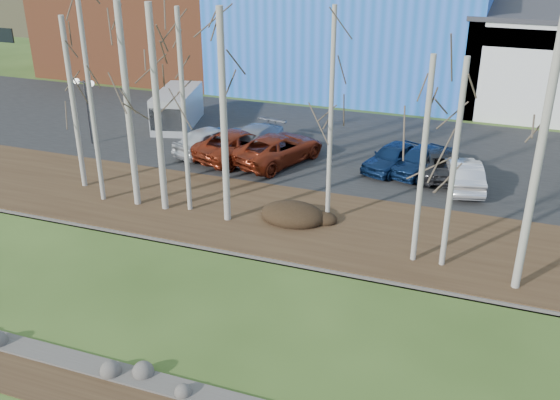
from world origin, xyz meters
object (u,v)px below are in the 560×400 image
at_px(car_3, 252,142).
at_px(car_2, 240,144).
at_px(car_1, 229,140).
at_px(car_8, 278,148).
at_px(car_0, 211,140).
at_px(car_9, 393,157).
at_px(van_grey, 176,109).
at_px(car_4, 420,160).
at_px(street_lamp, 85,93).
at_px(car_6, 439,162).
at_px(car_5, 463,174).

bearing_deg(car_3, car_2, -117.30).
xyz_separation_m(car_1, car_8, (3.35, -0.83, 0.15)).
height_order(car_0, car_2, car_0).
distance_m(car_9, van_grey, 14.80).
distance_m(car_3, car_4, 9.44).
xyz_separation_m(street_lamp, car_0, (7.51, 0.92, -2.25)).
relative_size(car_0, van_grey, 0.84).
bearing_deg(car_6, van_grey, -23.30).
relative_size(car_4, car_8, 0.74).
bearing_deg(car_4, car_0, -152.86).
bearing_deg(car_3, van_grey, 162.04).
xyz_separation_m(car_3, car_4, (9.43, 0.41, -0.03)).
height_order(car_3, car_4, car_3).
relative_size(car_4, van_grey, 0.76).
xyz_separation_m(car_0, car_5, (13.99, -0.15, -0.07)).
bearing_deg(car_5, car_3, -17.35).
distance_m(car_5, van_grey, 18.70).
bearing_deg(car_4, car_6, 33.45).
relative_size(car_5, van_grey, 0.79).
bearing_deg(van_grey, car_8, -38.08).
distance_m(car_3, car_8, 1.96).
bearing_deg(car_1, car_5, -171.95).
distance_m(car_2, car_4, 9.94).
height_order(street_lamp, car_8, street_lamp).
bearing_deg(street_lamp, car_0, 15.71).
relative_size(car_3, car_5, 1.18).
bearing_deg(street_lamp, car_8, 13.17).
xyz_separation_m(car_8, car_9, (6.15, 1.05, -0.08)).
bearing_deg(car_2, car_0, 20.03).
distance_m(car_2, car_6, 10.91).
relative_size(street_lamp, car_2, 0.67).
bearing_deg(street_lamp, car_5, 10.75).
relative_size(car_1, car_9, 0.92).
bearing_deg(car_9, car_8, -148.20).
bearing_deg(car_6, car_1, -12.58).
distance_m(car_3, car_9, 8.01).
bearing_deg(van_grey, car_0, -55.21).
height_order(car_0, car_3, car_0).
xyz_separation_m(car_1, car_3, (1.50, -0.19, 0.11)).
bearing_deg(car_0, car_4, -153.13).
bearing_deg(car_5, car_8, -14.35).
bearing_deg(car_3, car_9, 11.04).
distance_m(car_1, car_6, 11.89).
xyz_separation_m(car_1, car_9, (9.49, 0.23, 0.08)).
distance_m(street_lamp, car_1, 8.77).
bearing_deg(car_2, car_4, -153.36).
xyz_separation_m(car_6, van_grey, (-16.91, 2.59, 0.43)).
bearing_deg(street_lamp, car_3, 17.71).
distance_m(street_lamp, car_6, 20.39).
bearing_deg(car_2, car_8, -159.44).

